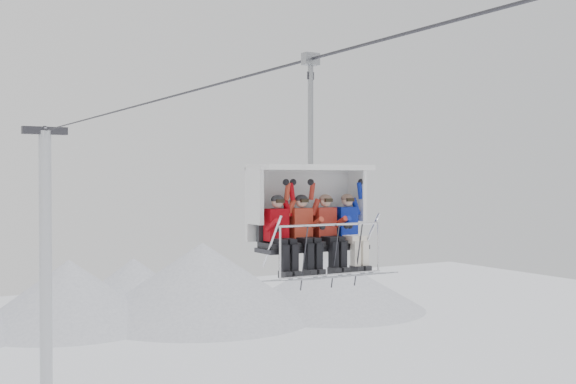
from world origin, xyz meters
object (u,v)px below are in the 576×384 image
chairlift_carrier (307,205)px  skier_far_right (350,229)px  lift_tower_right (46,295)px  skier_far_left (280,232)px  skier_center_left (304,231)px  skier_center_right (328,230)px

chairlift_carrier → skier_far_right: (0.74, -0.30, -0.46)m
lift_tower_right → chairlift_carrier: 23.22m
skier_far_left → skier_far_right: 1.49m
chairlift_carrier → skier_far_right: chairlift_carrier is taller
lift_tower_right → skier_center_left: (-0.25, -23.00, 4.41)m
lift_tower_right → skier_far_left: size_ratio=7.99×
skier_center_left → skier_far_right: size_ratio=1.00×
skier_far_left → skier_center_left: bearing=0.0°
lift_tower_right → skier_center_left: lift_tower_right is taller
lift_tower_right → skier_center_left: 23.42m
skier_far_left → lift_tower_right: bearing=88.1°
skier_far_right → chairlift_carrier: bearing=157.7°
lift_tower_right → skier_center_left: bearing=-90.6°
skier_far_left → chairlift_carrier: bearing=22.1°
skier_far_left → skier_center_left: same height
chairlift_carrier → skier_center_right: chairlift_carrier is taller
chairlift_carrier → skier_center_left: (-0.25, -0.30, -0.46)m
lift_tower_right → skier_far_right: (0.74, -23.00, 4.41)m
chairlift_carrier → skier_far_right: size_ratio=2.36×
lift_tower_right → chairlift_carrier: (0.00, -22.70, 4.87)m
lift_tower_right → skier_center_right: 23.42m
chairlift_carrier → skier_far_left: chairlift_carrier is taller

